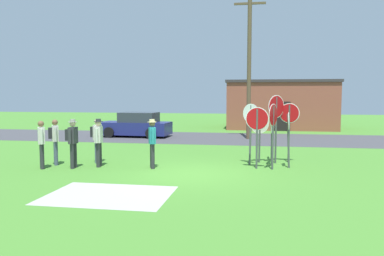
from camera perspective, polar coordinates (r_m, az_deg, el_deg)
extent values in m
plane|color=#47842D|center=(12.75, -0.29, -6.80)|extent=(80.00, 80.00, 0.00)
cube|color=#424247|center=(23.04, 4.24, -1.50)|extent=(60.00, 6.40, 0.01)
cube|color=#ADAAA3|center=(10.36, -12.27, -9.68)|extent=(3.20, 2.40, 0.01)
cube|color=brown|center=(30.70, 12.97, 3.25)|extent=(7.97, 5.27, 3.47)
cube|color=#383333|center=(30.71, 13.03, 6.68)|extent=(8.17, 5.47, 0.20)
cube|color=black|center=(28.08, 13.24, 1.69)|extent=(1.10, 0.08, 2.10)
cylinder|color=brown|center=(22.73, 8.46, 8.94)|extent=(0.24, 0.24, 8.38)
cube|color=brown|center=(23.25, 8.58, 17.79)|extent=(1.80, 0.12, 0.12)
cube|color=navy|center=(24.01, -8.42, -0.02)|extent=(4.39, 2.03, 0.76)
cube|color=#2D333D|center=(23.87, -7.88, 1.60)|extent=(2.31, 1.65, 0.60)
cylinder|color=black|center=(23.72, -12.21, -0.64)|extent=(0.65, 0.25, 0.64)
cylinder|color=black|center=(25.36, -10.49, -0.26)|extent=(0.65, 0.25, 0.64)
cylinder|color=black|center=(22.73, -6.10, -0.80)|extent=(0.65, 0.25, 0.64)
cylinder|color=black|center=(24.43, -4.74, -0.39)|extent=(0.65, 0.25, 0.64)
cylinder|color=#474C4C|center=(14.36, 11.82, -1.55)|extent=(0.08, 0.08, 1.99)
cylinder|color=white|center=(14.30, 11.86, 0.93)|extent=(0.18, 0.89, 0.90)
cylinder|color=#B70F14|center=(14.30, 11.82, 0.93)|extent=(0.17, 0.82, 0.83)
cylinder|color=#474C4C|center=(14.03, 14.11, -1.86)|extent=(0.15, 0.09, 1.93)
cylinder|color=white|center=(13.97, 14.17, 1.01)|extent=(0.12, 0.63, 0.63)
cylinder|color=#B70F14|center=(13.97, 14.13, 1.01)|extent=(0.12, 0.58, 0.58)
cylinder|color=#474C4C|center=(14.92, 9.98, -1.59)|extent=(0.10, 0.10, 1.83)
cylinder|color=white|center=(14.86, 10.02, 0.67)|extent=(0.71, 0.36, 0.78)
cylinder|color=#B70F14|center=(14.87, 10.00, 0.67)|extent=(0.66, 0.33, 0.72)
cylinder|color=#474C4C|center=(15.40, 11.76, -0.97)|extent=(0.07, 0.07, 2.06)
cylinder|color=white|center=(15.35, 11.81, 1.73)|extent=(0.06, 0.73, 0.73)
cylinder|color=#B70F14|center=(15.35, 11.85, 1.73)|extent=(0.06, 0.68, 0.68)
cylinder|color=#474C4C|center=(14.83, 12.33, -0.34)|extent=(0.10, 0.10, 2.51)
cylinder|color=white|center=(14.78, 12.40, 3.11)|extent=(0.61, 0.64, 0.87)
cylinder|color=#B70F14|center=(14.77, 12.43, 3.11)|extent=(0.56, 0.60, 0.81)
cylinder|color=#474C4C|center=(13.57, 11.89, -1.43)|extent=(0.09, 0.09, 2.23)
cylinder|color=white|center=(13.51, 11.95, 1.88)|extent=(0.32, 0.73, 0.79)
cylinder|color=#B70F14|center=(13.50, 11.99, 1.88)|extent=(0.30, 0.68, 0.73)
cylinder|color=#474C4C|center=(13.64, 9.60, -1.62)|extent=(0.08, 0.08, 2.10)
cylinder|color=white|center=(13.58, 9.64, 1.37)|extent=(0.81, 0.13, 0.81)
cylinder|color=#B70F14|center=(13.57, 9.64, 1.36)|extent=(0.75, 0.12, 0.75)
cylinder|color=#474C4C|center=(14.35, 8.66, -1.06)|extent=(0.14, 0.15, 2.21)
cylinder|color=white|center=(14.29, 8.70, 2.16)|extent=(0.59, 0.45, 0.71)
cylinder|color=#B70F14|center=(14.30, 8.73, 2.17)|extent=(0.55, 0.42, 0.66)
cylinder|color=#474C4C|center=(15.15, 14.17, -0.83)|extent=(0.07, 0.07, 2.21)
cylinder|color=white|center=(15.09, 14.24, 2.15)|extent=(0.76, 0.05, 0.76)
cylinder|color=#B70F14|center=(15.08, 14.24, 2.15)|extent=(0.70, 0.05, 0.70)
cylinder|color=#4C5670|center=(15.24, -13.62, -3.32)|extent=(0.14, 0.14, 0.88)
cylinder|color=#4C5670|center=(15.04, -13.95, -3.43)|extent=(0.14, 0.14, 0.88)
cube|color=beige|center=(15.05, -13.84, -0.62)|extent=(0.22, 0.36, 0.58)
cylinder|color=beige|center=(15.27, -13.48, -0.61)|extent=(0.09, 0.09, 0.52)
cylinder|color=beige|center=(14.83, -14.21, -0.79)|extent=(0.09, 0.09, 0.52)
sphere|color=beige|center=(15.01, -13.87, 0.95)|extent=(0.21, 0.21, 0.21)
cube|color=#232328|center=(15.11, -14.43, -0.54)|extent=(0.14, 0.26, 0.40)
cylinder|color=#2D2D33|center=(14.35, -16.97, -3.90)|extent=(0.14, 0.14, 0.88)
cylinder|color=#2D2D33|center=(14.15, -17.35, -4.04)|extent=(0.14, 0.14, 0.88)
cube|color=#333338|center=(14.16, -17.23, -1.05)|extent=(0.23, 0.37, 0.58)
cylinder|color=#333338|center=(14.38, -16.83, -1.03)|extent=(0.09, 0.09, 0.52)
cylinder|color=#333338|center=(13.95, -17.65, -1.23)|extent=(0.09, 0.09, 0.52)
sphere|color=beige|center=(14.12, -17.28, 0.62)|extent=(0.21, 0.21, 0.21)
cylinder|color=gray|center=(14.12, -17.28, 0.86)|extent=(0.31, 0.31, 0.02)
cylinder|color=gray|center=(14.12, -17.29, 1.06)|extent=(0.19, 0.19, 0.09)
cube|color=#232328|center=(14.23, -17.86, -0.96)|extent=(0.15, 0.26, 0.40)
cylinder|color=#2D2D33|center=(14.41, -13.50, -3.79)|extent=(0.14, 0.14, 0.88)
cylinder|color=#2D2D33|center=(14.20, -13.75, -3.92)|extent=(0.14, 0.14, 0.88)
cube|color=beige|center=(14.21, -13.69, -0.95)|extent=(0.26, 0.38, 0.58)
cylinder|color=beige|center=(14.44, -13.41, -0.93)|extent=(0.09, 0.09, 0.52)
cylinder|color=beige|center=(13.98, -13.96, -1.13)|extent=(0.09, 0.09, 0.52)
sphere|color=beige|center=(14.17, -13.72, 0.72)|extent=(0.21, 0.21, 0.21)
cylinder|color=#333338|center=(14.17, -13.72, 0.96)|extent=(0.32, 0.31, 0.02)
cylinder|color=#333338|center=(14.17, -13.73, 1.16)|extent=(0.19, 0.19, 0.09)
cylinder|color=#4C5670|center=(15.24, -19.56, -3.47)|extent=(0.14, 0.14, 0.88)
cylinder|color=#4C5670|center=(15.02, -19.52, -3.59)|extent=(0.14, 0.14, 0.88)
cube|color=beige|center=(15.04, -19.62, -0.77)|extent=(0.38, 0.42, 0.58)
cylinder|color=beige|center=(15.28, -19.66, -0.76)|extent=(0.09, 0.09, 0.52)
cylinder|color=beige|center=(14.80, -19.58, -0.94)|extent=(0.09, 0.09, 0.52)
sphere|color=brown|center=(15.01, -19.67, 0.80)|extent=(0.21, 0.21, 0.21)
cube|color=#232328|center=(15.03, -20.27, -0.72)|extent=(0.26, 0.29, 0.40)
cylinder|color=#2D2D33|center=(14.64, -21.38, -3.86)|extent=(0.14, 0.14, 0.88)
cylinder|color=#2D2D33|center=(14.43, -21.33, -3.98)|extent=(0.14, 0.14, 0.88)
cube|color=beige|center=(14.44, -21.45, -1.06)|extent=(0.38, 0.42, 0.58)
cylinder|color=beige|center=(14.68, -21.50, -1.04)|extent=(0.09, 0.09, 0.52)
cylinder|color=beige|center=(14.21, -21.39, -1.23)|extent=(0.09, 0.09, 0.52)
sphere|color=brown|center=(14.41, -21.50, 0.58)|extent=(0.21, 0.21, 0.21)
cylinder|color=#2D2D33|center=(13.78, -5.96, -4.07)|extent=(0.14, 0.14, 0.88)
cylinder|color=#2D2D33|center=(13.57, -5.85, -4.22)|extent=(0.14, 0.14, 0.88)
cube|color=teal|center=(13.58, -5.93, -1.10)|extent=(0.34, 0.42, 0.58)
cylinder|color=teal|center=(13.82, -6.05, -1.08)|extent=(0.09, 0.09, 0.52)
cylinder|color=teal|center=(13.35, -5.81, -1.29)|extent=(0.09, 0.09, 0.52)
sphere|color=brown|center=(13.54, -5.95, 0.65)|extent=(0.21, 0.21, 0.21)
cylinder|color=beige|center=(13.54, -5.95, 0.89)|extent=(0.31, 0.31, 0.02)
cylinder|color=beige|center=(13.53, -5.95, 1.10)|extent=(0.19, 0.19, 0.09)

